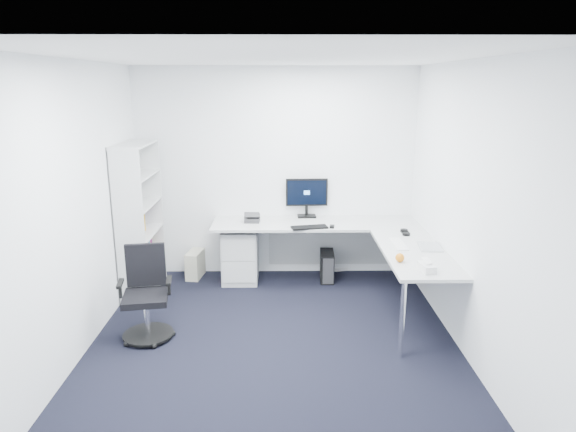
{
  "coord_description": "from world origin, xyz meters",
  "views": [
    {
      "loc": [
        0.09,
        -4.49,
        2.5
      ],
      "look_at": [
        0.15,
        1.05,
        1.05
      ],
      "focal_mm": 32.0,
      "sensor_mm": 36.0,
      "label": 1
    }
  ],
  "objects_px": {
    "task_chair": "(145,295)",
    "laptop": "(431,237)",
    "bookshelf": "(139,219)",
    "monitor": "(307,197)",
    "l_desk": "(321,261)"
  },
  "relations": [
    {
      "from": "bookshelf",
      "to": "laptop",
      "type": "height_order",
      "value": "bookshelf"
    },
    {
      "from": "l_desk",
      "to": "task_chair",
      "type": "xyz_separation_m",
      "value": [
        -1.82,
        -1.18,
        0.07
      ]
    },
    {
      "from": "laptop",
      "to": "l_desk",
      "type": "bearing_deg",
      "value": 154.28
    },
    {
      "from": "task_chair",
      "to": "bookshelf",
      "type": "bearing_deg",
      "value": 97.38
    },
    {
      "from": "bookshelf",
      "to": "monitor",
      "type": "bearing_deg",
      "value": 15.88
    },
    {
      "from": "task_chair",
      "to": "laptop",
      "type": "distance_m",
      "value": 3.0
    },
    {
      "from": "l_desk",
      "to": "monitor",
      "type": "bearing_deg",
      "value": 102.97
    },
    {
      "from": "bookshelf",
      "to": "laptop",
      "type": "xyz_separation_m",
      "value": [
        3.29,
        -0.74,
        -0.01
      ]
    },
    {
      "from": "task_chair",
      "to": "monitor",
      "type": "bearing_deg",
      "value": 38.44
    },
    {
      "from": "monitor",
      "to": "l_desk",
      "type": "bearing_deg",
      "value": -78.96
    },
    {
      "from": "monitor",
      "to": "laptop",
      "type": "relative_size",
      "value": 1.61
    },
    {
      "from": "bookshelf",
      "to": "monitor",
      "type": "relative_size",
      "value": 3.35
    },
    {
      "from": "task_chair",
      "to": "laptop",
      "type": "xyz_separation_m",
      "value": [
        2.93,
        0.49,
        0.44
      ]
    },
    {
      "from": "task_chair",
      "to": "laptop",
      "type": "relative_size",
      "value": 2.76
    },
    {
      "from": "task_chair",
      "to": "monitor",
      "type": "distance_m",
      "value": 2.53
    }
  ]
}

